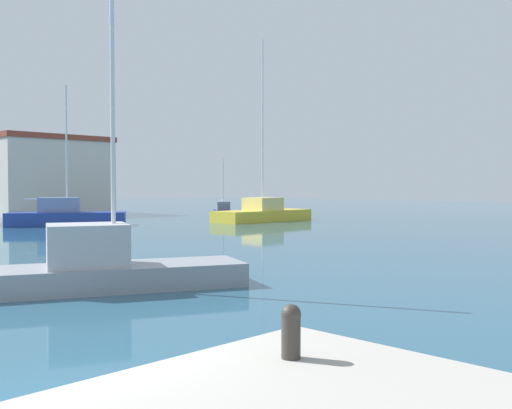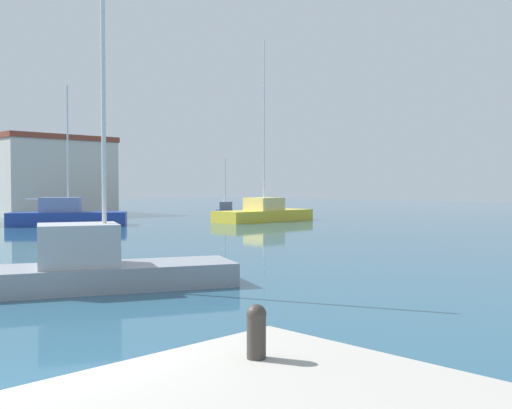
{
  "view_description": "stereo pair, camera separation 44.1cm",
  "coord_description": "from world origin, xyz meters",
  "px_view_note": "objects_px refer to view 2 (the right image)",
  "views": [
    {
      "loc": [
        -3.17,
        -6.53,
        2.78
      ],
      "look_at": [
        23.93,
        20.22,
        1.57
      ],
      "focal_mm": 41.68,
      "sensor_mm": 36.0,
      "label": 1
    },
    {
      "loc": [
        -2.86,
        -6.84,
        2.78
      ],
      "look_at": [
        23.93,
        20.22,
        1.57
      ],
      "focal_mm": 41.68,
      "sensor_mm": 36.0,
      "label": 2
    }
  ],
  "objects_px": {
    "mooring_bollard": "(256,329)",
    "sailboat_yellow_distant_east": "(264,213)",
    "sailboat_grey_near_pier": "(97,266)",
    "sailboat_blue_center_channel": "(67,216)",
    "sailboat_navy_behind_lamppost": "(225,211)"
  },
  "relations": [
    {
      "from": "sailboat_grey_near_pier",
      "to": "sailboat_blue_center_channel",
      "type": "bearing_deg",
      "value": 64.66
    },
    {
      "from": "mooring_bollard",
      "to": "sailboat_grey_near_pier",
      "type": "bearing_deg",
      "value": 69.19
    },
    {
      "from": "sailboat_yellow_distant_east",
      "to": "sailboat_grey_near_pier",
      "type": "distance_m",
      "value": 30.95
    },
    {
      "from": "sailboat_yellow_distant_east",
      "to": "sailboat_navy_behind_lamppost",
      "type": "height_order",
      "value": "sailboat_yellow_distant_east"
    },
    {
      "from": "sailboat_blue_center_channel",
      "to": "sailboat_navy_behind_lamppost",
      "type": "height_order",
      "value": "sailboat_blue_center_channel"
    },
    {
      "from": "mooring_bollard",
      "to": "sailboat_yellow_distant_east",
      "type": "relative_size",
      "value": 0.04
    },
    {
      "from": "sailboat_blue_center_channel",
      "to": "sailboat_grey_near_pier",
      "type": "relative_size",
      "value": 1.17
    },
    {
      "from": "sailboat_navy_behind_lamppost",
      "to": "sailboat_grey_near_pier",
      "type": "relative_size",
      "value": 0.64
    },
    {
      "from": "mooring_bollard",
      "to": "sailboat_navy_behind_lamppost",
      "type": "distance_m",
      "value": 48.17
    },
    {
      "from": "sailboat_yellow_distant_east",
      "to": "sailboat_navy_behind_lamppost",
      "type": "xyz_separation_m",
      "value": [
        3.08,
        8.02,
        -0.2
      ]
    },
    {
      "from": "mooring_bollard",
      "to": "sailboat_blue_center_channel",
      "type": "relative_size",
      "value": 0.06
    },
    {
      "from": "sailboat_yellow_distant_east",
      "to": "sailboat_blue_center_channel",
      "type": "bearing_deg",
      "value": 156.75
    },
    {
      "from": "sailboat_yellow_distant_east",
      "to": "sailboat_blue_center_channel",
      "type": "xyz_separation_m",
      "value": [
        -13.57,
        5.83,
        0.03
      ]
    },
    {
      "from": "sailboat_grey_near_pier",
      "to": "sailboat_navy_behind_lamppost",
      "type": "bearing_deg",
      "value": 43.13
    },
    {
      "from": "mooring_bollard",
      "to": "sailboat_grey_near_pier",
      "type": "relative_size",
      "value": 0.07
    }
  ]
}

